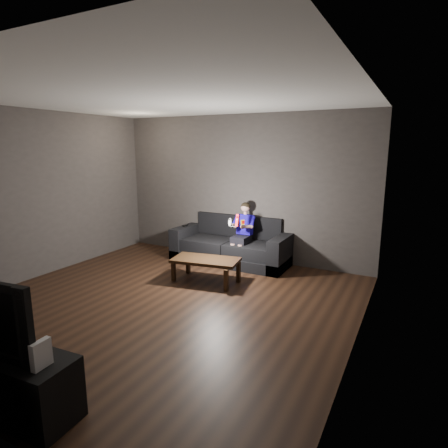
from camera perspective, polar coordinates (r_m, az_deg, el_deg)
The scene contains 12 objects.
floor at distance 5.29m, azimuth -9.47°, elevation -11.93°, with size 5.00×5.00×0.00m, color black.
back_wall at distance 7.05m, azimuth 2.52°, elevation 5.48°, with size 5.00×0.04×2.70m, color #393433.
left_wall at distance 6.73m, azimuth -27.17°, elevation 3.93°, with size 0.04×5.00×2.70m, color #393433.
right_wall at distance 3.94m, azimuth 20.21°, elevation -0.08°, with size 0.04×5.00×2.70m, color #393433.
ceiling at distance 4.90m, azimuth -10.57°, elevation 18.46°, with size 5.00×5.00×0.02m, color beige.
sofa at distance 7.00m, azimuth 1.25°, elevation -3.53°, with size 2.17×0.94×0.84m.
child at distance 6.74m, azimuth 2.90°, elevation -0.53°, with size 0.41×0.50×1.01m.
wii_remote_red at distance 6.32m, azimuth 2.08°, elevation 0.57°, with size 0.06×0.08×0.21m.
nunchuk_white at distance 6.40m, azimuth 0.92°, elevation 0.28°, with size 0.08×0.10×0.15m.
wii_remote_black at distance 7.33m, azimuth -5.89°, elevation -0.21°, with size 0.05×0.16×0.03m.
coffee_table at distance 5.94m, azimuth -2.80°, elevation -5.77°, with size 1.11×0.68×0.38m.
wii_console at distance 3.17m, azimuth -26.10°, elevation -17.40°, with size 0.05×0.16×0.21m, color white.
Camera 1 is at (2.97, -3.84, 2.10)m, focal length 30.00 mm.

